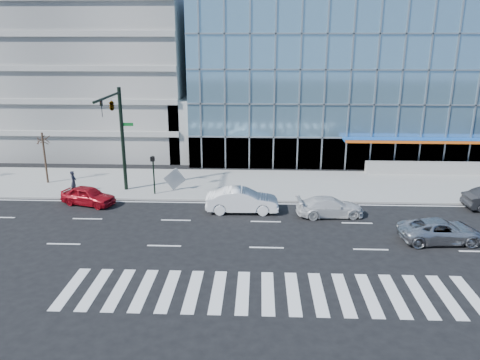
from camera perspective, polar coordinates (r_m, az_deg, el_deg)
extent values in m
plane|color=black|center=(31.14, 3.16, -5.09)|extent=(160.00, 160.00, 0.00)
cube|color=gray|center=(38.65, 3.03, -0.52)|extent=(120.00, 8.00, 0.15)
cube|color=#719FBC|center=(56.89, 17.55, 12.02)|extent=(42.00, 26.00, 15.00)
cube|color=gray|center=(58.23, -17.76, 14.58)|extent=(24.00, 24.00, 20.00)
cube|color=gray|center=(47.97, -4.25, 6.52)|extent=(6.00, 8.00, 6.00)
cylinder|color=black|center=(37.17, -14.11, 4.78)|extent=(0.28, 0.28, 8.00)
cylinder|color=black|center=(33.95, -15.86, 9.69)|extent=(0.18, 5.60, 0.18)
imported|color=black|center=(32.71, -16.52, 8.32)|extent=(0.18, 0.22, 1.10)
imported|color=black|center=(34.78, -15.38, 8.89)|extent=(0.48, 2.24, 0.90)
cube|color=#0C591E|center=(36.82, -13.57, 6.61)|extent=(0.90, 0.05, 0.25)
cylinder|color=black|center=(36.21, -10.46, 0.60)|extent=(0.12, 0.12, 3.00)
cube|color=black|center=(35.72, -10.63, 2.54)|extent=(0.30, 0.25, 0.35)
cylinder|color=#332319|center=(41.43, -22.68, 2.49)|extent=(0.16, 0.16, 4.20)
ellipsoid|color=#332319|center=(41.08, -22.95, 4.76)|extent=(1.10, 1.10, 0.90)
imported|color=#B5B5BA|center=(30.41, 23.27, -5.71)|extent=(5.03, 2.58, 1.36)
imported|color=silver|center=(32.43, 10.90, -3.22)|extent=(4.71, 2.30, 1.32)
imported|color=white|center=(32.54, 0.26, -2.51)|extent=(5.05, 1.85, 1.65)
imported|color=maroon|center=(35.69, -18.02, -1.83)|extent=(4.32, 2.72, 1.37)
imported|color=black|center=(38.35, -19.63, -0.20)|extent=(0.45, 0.65, 1.71)
cube|color=#9D9D9D|center=(37.00, -7.96, 0.12)|extent=(1.69, 0.78, 1.81)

